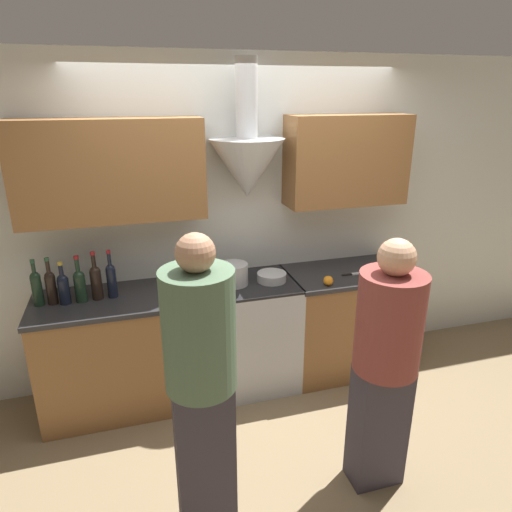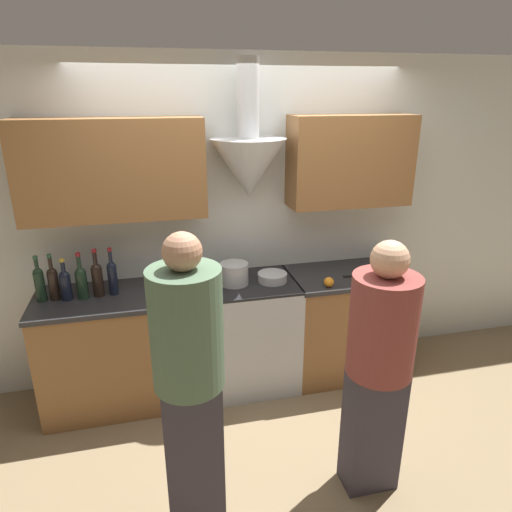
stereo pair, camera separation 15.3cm
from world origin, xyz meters
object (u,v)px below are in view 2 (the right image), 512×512
object	(u,v)px
stove_range	(253,332)
wine_bottle_1	(53,282)
wine_bottle_3	(81,281)
person_foreground_left	(190,381)
wine_bottle_0	(39,282)
mixing_bowl	(272,277)
wine_bottle_2	(65,283)
stock_pot	(234,274)
wine_bottle_4	(97,277)
orange_fruit	(329,282)
person_foreground_right	(379,362)
wine_bottle_5	(112,276)

from	to	relation	value
stove_range	wine_bottle_1	bearing A→B (deg)	179.31
wine_bottle_3	person_foreground_left	world-z (taller)	person_foreground_left
wine_bottle_0	wine_bottle_3	size ratio (longest dim) A/B	0.98
wine_bottle_1	mixing_bowl	xyz separation A→B (m)	(1.60, -0.04, -0.10)
wine_bottle_2	stock_pot	world-z (taller)	wine_bottle_2
stove_range	wine_bottle_2	bearing A→B (deg)	-179.81
mixing_bowl	person_foreground_left	bearing A→B (deg)	-122.01
wine_bottle_0	wine_bottle_4	distance (m)	0.39
stock_pot	person_foreground_left	world-z (taller)	person_foreground_left
wine_bottle_0	orange_fruit	distance (m)	2.10
wine_bottle_1	person_foreground_right	bearing A→B (deg)	-32.84
stock_pot	person_foreground_left	bearing A→B (deg)	-110.56
wine_bottle_0	wine_bottle_1	xyz separation A→B (m)	(0.09, -0.00, -0.00)
stove_range	person_foreground_right	size ratio (longest dim) A/B	0.57
stove_range	mixing_bowl	size ratio (longest dim) A/B	3.96
wine_bottle_2	wine_bottle_3	bearing A→B (deg)	1.98
orange_fruit	person_foreground_left	distance (m)	1.55
wine_bottle_4	orange_fruit	xyz separation A→B (m)	(1.69, -0.25, -0.10)
wine_bottle_3	wine_bottle_4	xyz separation A→B (m)	(0.11, 0.02, 0.01)
mixing_bowl	person_foreground_left	world-z (taller)	person_foreground_left
wine_bottle_3	person_foreground_right	bearing A→B (deg)	-35.24
mixing_bowl	person_foreground_right	size ratio (longest dim) A/B	0.14
orange_fruit	wine_bottle_4	bearing A→B (deg)	171.76
stove_range	wine_bottle_5	bearing A→B (deg)	179.08
stove_range	person_foreground_left	world-z (taller)	person_foreground_left
wine_bottle_0	wine_bottle_4	world-z (taller)	wine_bottle_4
mixing_bowl	wine_bottle_1	bearing A→B (deg)	178.45
wine_bottle_0	wine_bottle_1	world-z (taller)	wine_bottle_1
wine_bottle_2	wine_bottle_1	bearing A→B (deg)	164.94
wine_bottle_0	stove_range	bearing A→B (deg)	-0.66
stock_pot	orange_fruit	xyz separation A→B (m)	(0.69, -0.22, -0.05)
wine_bottle_3	stock_pot	bearing A→B (deg)	-0.32
stock_pot	person_foreground_right	xyz separation A→B (m)	(0.60, -1.20, -0.12)
wine_bottle_4	stock_pot	distance (m)	1.00
wine_bottle_1	wine_bottle_3	distance (m)	0.19
wine_bottle_5	stock_pot	xyz separation A→B (m)	(0.90, -0.02, -0.06)
stock_pot	person_foreground_right	bearing A→B (deg)	-63.43
wine_bottle_3	wine_bottle_2	bearing A→B (deg)	-178.02
wine_bottle_5	orange_fruit	distance (m)	1.61
wine_bottle_0	person_foreground_left	bearing A→B (deg)	-54.11
wine_bottle_3	person_foreground_left	distance (m)	1.41
wine_bottle_1	person_foreground_right	distance (m)	2.27
mixing_bowl	wine_bottle_2	bearing A→B (deg)	179.20
wine_bottle_5	wine_bottle_0	bearing A→B (deg)	179.90
wine_bottle_5	stock_pot	world-z (taller)	wine_bottle_5
stove_range	wine_bottle_0	distance (m)	1.65
stove_range	wine_bottle_1	size ratio (longest dim) A/B	2.66
wine_bottle_0	wine_bottle_1	distance (m)	0.09
wine_bottle_4	wine_bottle_5	bearing A→B (deg)	0.98
wine_bottle_2	wine_bottle_5	size ratio (longest dim) A/B	0.87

